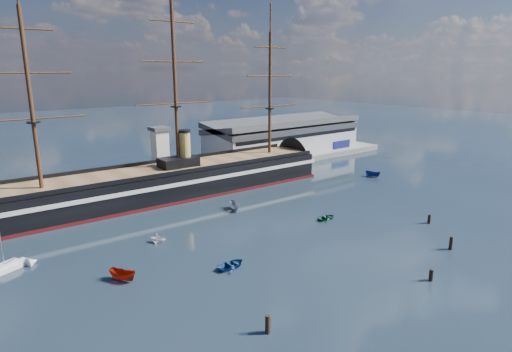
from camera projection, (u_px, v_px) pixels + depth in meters
ground at (214, 215)px, 100.61m from camera, size 600.00×600.00×0.00m
quay at (178, 178)px, 133.97m from camera, size 180.00×18.00×2.00m
warehouse at (284, 137)px, 164.01m from camera, size 63.00×21.00×11.60m
quay_tower at (160, 152)px, 125.09m from camera, size 5.00×5.00×15.00m
warship at (167, 182)px, 113.69m from camera, size 113.09×18.61×53.94m
sailboat at (8, 267)px, 72.62m from camera, size 7.01×4.37×10.81m
motorboat_a at (123, 281)px, 69.26m from camera, size 6.27×4.74×2.38m
motorboat_b at (232, 267)px, 73.83m from camera, size 1.68×3.52×1.59m
motorboat_c at (235, 210)px, 103.77m from camera, size 6.73×4.32×2.53m
motorboat_d at (158, 243)px, 84.42m from camera, size 5.92×4.98×2.02m
motorboat_e at (327, 220)px, 97.28m from camera, size 1.23×2.94×1.36m
motorboat_f at (373, 177)px, 135.69m from camera, size 6.02×3.45×2.27m
piling_near_left at (267, 333)px, 55.49m from camera, size 0.64×0.64×3.28m
piling_near_mid at (430, 281)px, 69.25m from camera, size 0.64×0.64×2.65m
piling_near_right at (450, 250)px, 81.14m from camera, size 0.64×0.64×3.33m
piling_far_right at (429, 223)px, 94.89m from camera, size 0.64×0.64×2.73m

